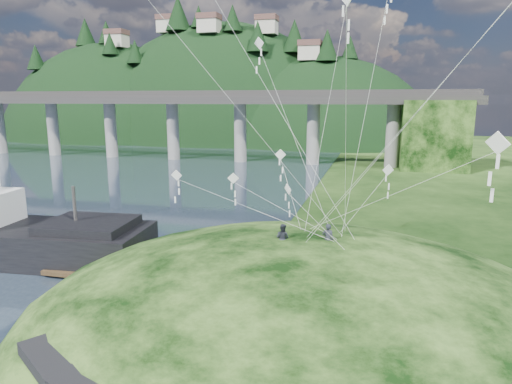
# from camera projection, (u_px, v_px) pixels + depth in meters

# --- Properties ---
(ground) EXTENTS (320.00, 320.00, 0.00)m
(ground) POSITION_uv_depth(u_px,v_px,m) (166.00, 322.00, 27.33)
(ground) COLOR black
(ground) RESTS_ON ground
(grass_hill) EXTENTS (36.00, 32.00, 13.00)m
(grass_hill) POSITION_uv_depth(u_px,v_px,m) (303.00, 346.00, 27.51)
(grass_hill) COLOR black
(grass_hill) RESTS_ON ground
(bridge) EXTENTS (160.00, 11.00, 15.00)m
(bridge) POSITION_uv_depth(u_px,v_px,m) (196.00, 116.00, 98.43)
(bridge) COLOR #2D2B2B
(bridge) RESTS_ON ground
(far_ridge) EXTENTS (153.00, 70.00, 94.50)m
(far_ridge) POSITION_uv_depth(u_px,v_px,m) (209.00, 161.00, 155.50)
(far_ridge) COLOR black
(far_ridge) RESTS_ON ground
(wooden_dock) EXTENTS (13.14, 2.23, 0.94)m
(wooden_dock) POSITION_uv_depth(u_px,v_px,m) (127.00, 276.00, 33.33)
(wooden_dock) COLOR #342415
(wooden_dock) RESTS_ON ground
(kite_flyers) EXTENTS (3.51, 1.20, 1.90)m
(kite_flyers) POSITION_uv_depth(u_px,v_px,m) (299.00, 224.00, 26.96)
(kite_flyers) COLOR #282B35
(kite_flyers) RESTS_ON ground
(kite_swarm) EXTENTS (20.95, 16.05, 19.81)m
(kite_swarm) POSITION_uv_depth(u_px,v_px,m) (307.00, 63.00, 24.89)
(kite_swarm) COLOR silver
(kite_swarm) RESTS_ON ground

